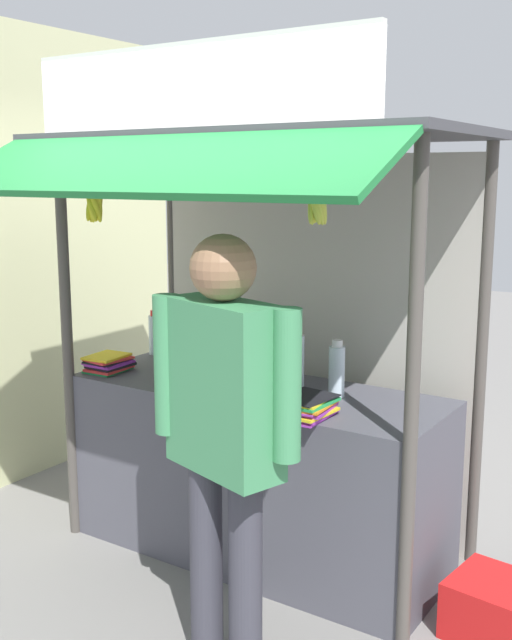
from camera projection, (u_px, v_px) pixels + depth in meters
name	position (u px, v px, depth m)	size (l,w,h in m)	color
ground_plane	(256.00, 551.00, 4.07)	(20.00, 20.00, 0.00)	slate
stall_counter	(256.00, 471.00, 3.99)	(1.96, 0.71, 0.90)	#4C4C56
stall_structure	(271.00, 261.00, 3.90)	(2.16, 1.63, 2.52)	#4C4742
water_bottle_left	(155.00, 334.00, 4.61)	(0.08, 0.08, 0.27)	silver
water_bottle_back_right	(188.00, 343.00, 4.42)	(0.07, 0.07, 0.24)	silver
water_bottle_far_left	(337.00, 370.00, 3.72)	(0.08, 0.08, 0.28)	silver
water_bottle_front_left	(295.00, 361.00, 3.84)	(0.09, 0.09, 0.32)	silver
water_bottle_far_right	(251.00, 350.00, 4.07)	(0.09, 0.09, 0.32)	silver
magazine_stack_mid_left	(245.00, 392.00, 3.70)	(0.26, 0.31, 0.07)	red
magazine_stack_right	(109.00, 363.00, 4.22)	(0.21, 0.25, 0.09)	green
magazine_stack_front_right	(306.00, 407.00, 3.42)	(0.25, 0.28, 0.09)	purple
banana_bunch_leftmost	(95.00, 206.00, 3.70)	(0.10, 0.09, 0.29)	#332D23
banana_bunch_rightmost	(318.00, 204.00, 3.03)	(0.09, 0.09, 0.26)	#332D23
vendor_person	(224.00, 416.00, 2.94)	(0.67, 0.35, 1.76)	#383842
plastic_crate	(495.00, 608.00, 3.31)	(0.36, 0.36, 0.25)	red
neighbour_wall	(39.00, 255.00, 5.09)	(0.20, 2.40, 2.90)	beige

